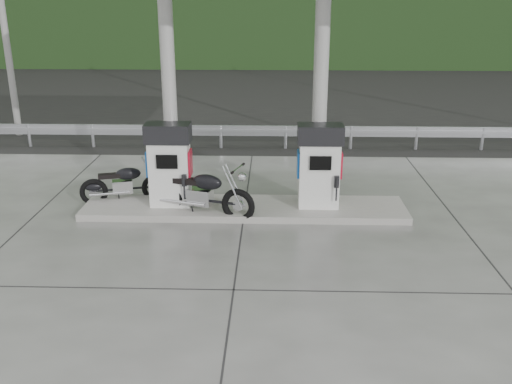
{
  "coord_description": "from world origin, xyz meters",
  "views": [
    {
      "loc": [
        0.61,
        -9.13,
        4.54
      ],
      "look_at": [
        0.3,
        1.0,
        1.0
      ],
      "focal_mm": 40.0,
      "sensor_mm": 36.0,
      "label": 1
    }
  ],
  "objects_px": {
    "gas_pump_left": "(169,165)",
    "gas_pump_right": "(319,166)",
    "motorcycle_left": "(125,184)",
    "motorcycle_right": "(203,194)"
  },
  "relations": [
    {
      "from": "gas_pump_left",
      "to": "gas_pump_right",
      "type": "height_order",
      "value": "same"
    },
    {
      "from": "gas_pump_left",
      "to": "gas_pump_right",
      "type": "xyz_separation_m",
      "value": [
        3.2,
        0.0,
        0.0
      ]
    },
    {
      "from": "gas_pump_left",
      "to": "motorcycle_left",
      "type": "height_order",
      "value": "gas_pump_left"
    },
    {
      "from": "motorcycle_left",
      "to": "motorcycle_right",
      "type": "bearing_deg",
      "value": -39.75
    },
    {
      "from": "gas_pump_left",
      "to": "motorcycle_right",
      "type": "relative_size",
      "value": 0.82
    },
    {
      "from": "gas_pump_right",
      "to": "motorcycle_right",
      "type": "xyz_separation_m",
      "value": [
        -2.47,
        -0.33,
        -0.53
      ]
    },
    {
      "from": "gas_pump_left",
      "to": "motorcycle_left",
      "type": "distance_m",
      "value": 1.39
    },
    {
      "from": "gas_pump_right",
      "to": "motorcycle_right",
      "type": "bearing_deg",
      "value": -172.28
    },
    {
      "from": "motorcycle_right",
      "to": "motorcycle_left",
      "type": "bearing_deg",
      "value": 173.32
    },
    {
      "from": "motorcycle_right",
      "to": "gas_pump_right",
      "type": "bearing_deg",
      "value": 25.18
    }
  ]
}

